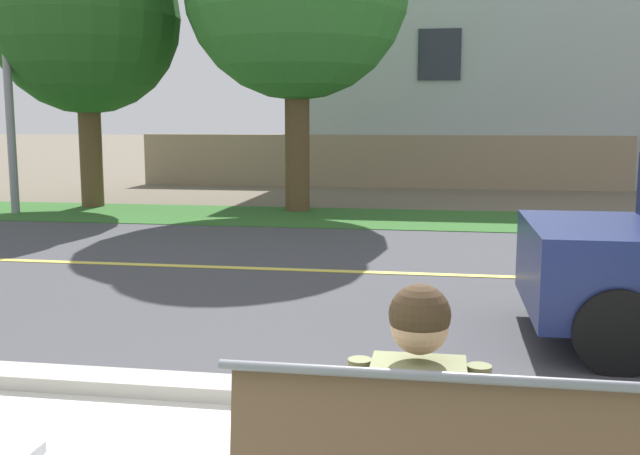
% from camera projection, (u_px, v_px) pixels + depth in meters
% --- Properties ---
extents(ground_plane, '(140.00, 140.00, 0.00)m').
position_uv_depth(ground_plane, '(353.00, 250.00, 10.41)').
color(ground_plane, '#665B4C').
extents(curb_edge, '(44.00, 0.30, 0.11)m').
position_uv_depth(curb_edge, '(251.00, 391.00, 4.88)').
color(curb_edge, '#ADA89E').
rests_on(curb_edge, ground_plane).
extents(street_asphalt, '(52.00, 8.00, 0.01)m').
position_uv_depth(street_asphalt, '(338.00, 272.00, 8.94)').
color(street_asphalt, '#424247').
rests_on(street_asphalt, ground_plane).
extents(road_centre_line, '(48.00, 0.14, 0.01)m').
position_uv_depth(road_centre_line, '(338.00, 271.00, 8.94)').
color(road_centre_line, '#E0CC4C').
rests_on(road_centre_line, ground_plane).
extents(far_verge_grass, '(48.00, 2.80, 0.02)m').
position_uv_depth(far_verge_grass, '(375.00, 218.00, 13.68)').
color(far_verge_grass, '#2D6026').
rests_on(far_verge_grass, ground_plane).
extents(seated_person_olive, '(0.52, 0.68, 1.25)m').
position_uv_depth(seated_person_olive, '(418.00, 427.00, 2.81)').
color(seated_person_olive, '#333D56').
rests_on(seated_person_olive, ground_plane).
extents(shade_tree_far_left, '(3.84, 3.84, 6.33)m').
position_uv_depth(shade_tree_far_left, '(88.00, 4.00, 14.85)').
color(shade_tree_far_left, brown).
rests_on(shade_tree_far_left, ground_plane).
extents(garden_wall, '(13.00, 0.36, 1.40)m').
position_uv_depth(garden_wall, '(378.00, 161.00, 19.81)').
color(garden_wall, gray).
rests_on(garden_wall, ground_plane).
extents(house_across_street, '(13.97, 6.91, 6.91)m').
position_uv_depth(house_across_street, '(540.00, 61.00, 21.80)').
color(house_across_street, '#A3ADB2').
rests_on(house_across_street, ground_plane).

